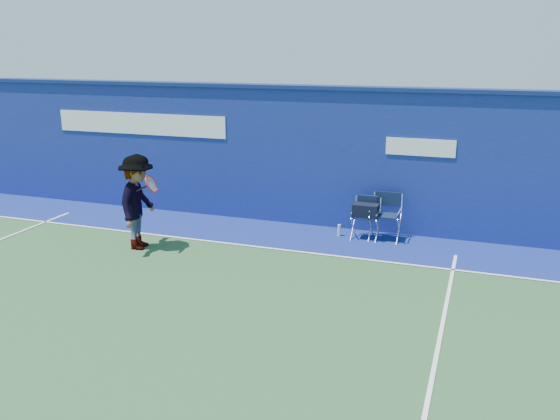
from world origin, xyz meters
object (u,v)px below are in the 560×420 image
(directors_chair_left, at_px, (366,221))
(water_bottle, at_px, (339,230))
(directors_chair_right, at_px, (385,225))
(tennis_player, at_px, (138,202))

(directors_chair_left, distance_m, water_bottle, 0.60)
(directors_chair_left, height_order, directors_chair_right, directors_chair_right)
(directors_chair_left, height_order, tennis_player, tennis_player)
(directors_chair_left, distance_m, tennis_player, 4.64)
(directors_chair_right, xyz_separation_m, water_bottle, (-0.95, -0.10, -0.17))
(directors_chair_left, bearing_deg, tennis_player, -153.36)
(water_bottle, bearing_deg, directors_chair_left, 2.43)
(directors_chair_left, bearing_deg, water_bottle, -177.57)
(directors_chair_right, bearing_deg, water_bottle, -174.10)
(directors_chair_left, bearing_deg, directors_chair_right, 10.65)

